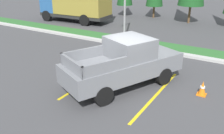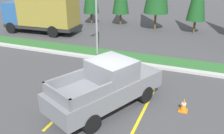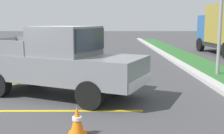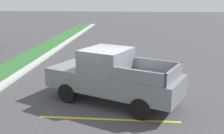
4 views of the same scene
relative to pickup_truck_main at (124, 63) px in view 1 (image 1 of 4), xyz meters
name	(u,v)px [view 1 (image 1 of 4)]	position (x,y,z in m)	size (l,w,h in m)	color
ground_plane	(127,84)	(0.05, 0.15, -1.04)	(120.00, 120.00, 0.00)	#424244
parking_line_near	(94,78)	(-1.57, -0.05, -1.04)	(0.12, 4.80, 0.01)	yellow
parking_line_far	(157,94)	(1.53, -0.05, -1.04)	(0.12, 4.80, 0.01)	yellow
curb_strip	(166,52)	(0.05, 5.15, -0.97)	(56.00, 0.40, 0.15)	#B2B2AD
grass_median	(172,48)	(0.05, 6.25, -1.01)	(56.00, 1.80, 0.06)	#2D662D
pickup_truck_main	(124,63)	(0.00, 0.00, 0.00)	(3.88, 5.53, 2.10)	black
cargo_truck_distant	(76,2)	(-10.42, 9.64, 0.81)	(6.91, 2.77, 3.40)	black
traffic_cone	(202,88)	(3.08, 0.88, -0.75)	(0.36, 0.36, 0.60)	orange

